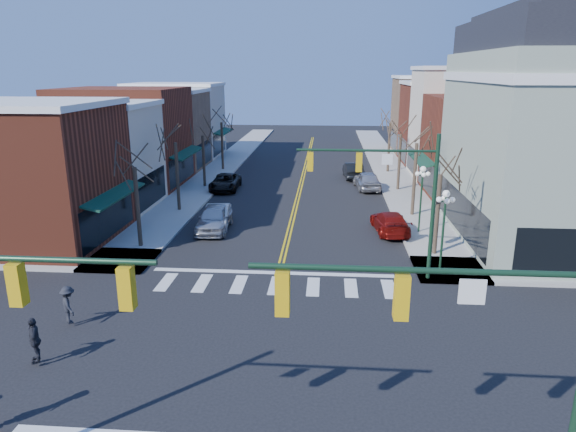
% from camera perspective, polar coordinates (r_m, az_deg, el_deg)
% --- Properties ---
extents(ground, '(160.00, 160.00, 0.00)m').
position_cam_1_polar(ground, '(19.44, -3.28, -15.06)').
color(ground, black).
rests_on(ground, ground).
extents(sidewalk_left, '(3.50, 70.00, 0.15)m').
position_cam_1_polar(sidewalk_left, '(39.42, -12.06, 1.01)').
color(sidewalk_left, '#9E9B93').
rests_on(sidewalk_left, ground).
extents(sidewalk_right, '(3.50, 70.00, 0.15)m').
position_cam_1_polar(sidewalk_right, '(38.35, 13.90, 0.47)').
color(sidewalk_right, '#9E9B93').
rests_on(sidewalk_right, ground).
extents(bldg_left_brick_a, '(10.00, 8.50, 8.00)m').
position_cam_1_polar(bldg_left_brick_a, '(33.96, -27.43, 3.97)').
color(bldg_left_brick_a, maroon).
rests_on(bldg_left_brick_a, ground).
extents(bldg_left_stucco_a, '(10.00, 7.00, 7.50)m').
position_cam_1_polar(bldg_left_stucco_a, '(40.67, -21.77, 5.98)').
color(bldg_left_stucco_a, beige).
rests_on(bldg_left_stucco_a, ground).
extents(bldg_left_brick_b, '(10.00, 9.00, 8.50)m').
position_cam_1_polar(bldg_left_brick_b, '(47.83, -17.68, 8.31)').
color(bldg_left_brick_b, maroon).
rests_on(bldg_left_brick_b, ground).
extents(bldg_left_tan, '(10.00, 7.50, 7.80)m').
position_cam_1_polar(bldg_left_tan, '(55.55, -14.50, 9.15)').
color(bldg_left_tan, '#937051').
rests_on(bldg_left_tan, ground).
extents(bldg_left_stucco_b, '(10.00, 8.00, 8.20)m').
position_cam_1_polar(bldg_left_stucco_b, '(62.87, -12.25, 10.22)').
color(bldg_left_stucco_b, beige).
rests_on(bldg_left_stucco_b, ground).
extents(bldg_right_brick_a, '(10.00, 8.50, 8.00)m').
position_cam_1_polar(bldg_right_brick_a, '(44.64, 21.72, 7.11)').
color(bldg_right_brick_a, maroon).
rests_on(bldg_right_brick_a, ground).
extents(bldg_right_stucco, '(10.00, 7.00, 10.00)m').
position_cam_1_polar(bldg_right_stucco, '(51.93, 19.39, 9.54)').
color(bldg_right_stucco, beige).
rests_on(bldg_right_stucco, ground).
extents(bldg_right_brick_b, '(10.00, 8.00, 8.50)m').
position_cam_1_polar(bldg_right_brick_b, '(59.25, 17.52, 9.66)').
color(bldg_right_brick_b, maroon).
rests_on(bldg_right_brick_b, ground).
extents(bldg_right_tan, '(10.00, 8.00, 9.00)m').
position_cam_1_polar(bldg_right_tan, '(67.02, 16.05, 10.64)').
color(bldg_right_tan, '#937051').
rests_on(bldg_right_tan, ground).
extents(victorian_corner, '(12.25, 14.25, 13.30)m').
position_cam_1_polar(victorian_corner, '(34.23, 29.18, 8.35)').
color(victorian_corner, gray).
rests_on(victorian_corner, ground).
extents(traffic_mast_near_right, '(6.60, 0.28, 7.20)m').
position_cam_1_polar(traffic_mast_near_right, '(10.99, 21.32, -14.07)').
color(traffic_mast_near_right, '#14331E').
rests_on(traffic_mast_near_right, ground).
extents(traffic_mast_far_right, '(6.60, 0.28, 7.20)m').
position_cam_1_polar(traffic_mast_far_right, '(24.68, 11.79, 3.22)').
color(traffic_mast_far_right, '#14331E').
rests_on(traffic_mast_far_right, ground).
extents(lamppost_corner, '(0.36, 0.36, 4.33)m').
position_cam_1_polar(lamppost_corner, '(26.61, 16.97, -0.11)').
color(lamppost_corner, '#14331E').
rests_on(lamppost_corner, ground).
extents(lamppost_midblock, '(0.36, 0.36, 4.33)m').
position_cam_1_polar(lamppost_midblock, '(32.79, 14.63, 3.03)').
color(lamppost_midblock, '#14331E').
rests_on(lamppost_midblock, ground).
extents(tree_left_a, '(0.24, 0.24, 4.76)m').
position_cam_1_polar(tree_left_a, '(30.50, -16.36, 0.81)').
color(tree_left_a, '#382B21').
rests_on(tree_left_a, ground).
extents(tree_left_b, '(0.24, 0.24, 5.04)m').
position_cam_1_polar(tree_left_b, '(37.84, -12.18, 4.19)').
color(tree_left_b, '#382B21').
rests_on(tree_left_b, ground).
extents(tree_left_c, '(0.24, 0.24, 4.55)m').
position_cam_1_polar(tree_left_c, '(45.47, -9.34, 5.96)').
color(tree_left_c, '#382B21').
rests_on(tree_left_c, ground).
extents(tree_left_d, '(0.24, 0.24, 4.90)m').
position_cam_1_polar(tree_left_d, '(53.15, -7.32, 7.66)').
color(tree_left_d, '#382B21').
rests_on(tree_left_d, ground).
extents(tree_right_a, '(0.24, 0.24, 4.62)m').
position_cam_1_polar(tree_right_a, '(29.18, 16.24, 0.01)').
color(tree_right_a, '#382B21').
rests_on(tree_right_a, ground).
extents(tree_right_b, '(0.24, 0.24, 5.18)m').
position_cam_1_polar(tree_right_b, '(36.76, 13.86, 3.85)').
color(tree_right_b, '#382B21').
rests_on(tree_right_b, ground).
extents(tree_right_c, '(0.24, 0.24, 4.83)m').
position_cam_1_polar(tree_right_c, '(44.56, 12.26, 5.79)').
color(tree_right_c, '#382B21').
rests_on(tree_right_c, ground).
extents(tree_right_d, '(0.24, 0.24, 4.97)m').
position_cam_1_polar(tree_right_d, '(52.39, 11.14, 7.41)').
color(tree_right_d, '#382B21').
rests_on(tree_right_d, ground).
extents(car_left_near, '(2.06, 4.81, 1.62)m').
position_cam_1_polar(car_left_near, '(33.30, -8.20, -0.24)').
color(car_left_near, '#B0B1B5').
rests_on(car_left_near, ground).
extents(car_left_mid, '(1.91, 4.41, 1.41)m').
position_cam_1_polar(car_left_mid, '(34.00, -7.87, -0.07)').
color(car_left_mid, silver).
rests_on(car_left_mid, ground).
extents(car_left_far, '(2.34, 4.91, 1.35)m').
position_cam_1_polar(car_left_far, '(44.58, -6.98, 3.76)').
color(car_left_far, black).
rests_on(car_left_far, ground).
extents(car_right_near, '(2.38, 4.82, 1.35)m').
position_cam_1_polar(car_right_near, '(33.23, 11.26, -0.67)').
color(car_right_near, maroon).
rests_on(car_right_near, ground).
extents(car_right_mid, '(2.39, 4.82, 1.58)m').
position_cam_1_polar(car_right_mid, '(44.96, 8.78, 3.94)').
color(car_right_mid, '#A8A8AD').
rests_on(car_right_mid, ground).
extents(car_right_far, '(1.95, 4.70, 1.51)m').
position_cam_1_polar(car_right_far, '(49.54, 7.24, 5.07)').
color(car_right_far, black).
rests_on(car_right_far, ground).
extents(pedestrian_dark_a, '(0.80, 1.06, 1.67)m').
position_cam_1_polar(pedestrian_dark_a, '(20.31, -26.33, -12.22)').
color(pedestrian_dark_a, '#21222A').
rests_on(pedestrian_dark_a, sidewalk_left).
extents(pedestrian_dark_b, '(1.09, 1.15, 1.56)m').
position_cam_1_polar(pedestrian_dark_b, '(22.64, -23.21, -9.06)').
color(pedestrian_dark_b, black).
rests_on(pedestrian_dark_b, sidewalk_left).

